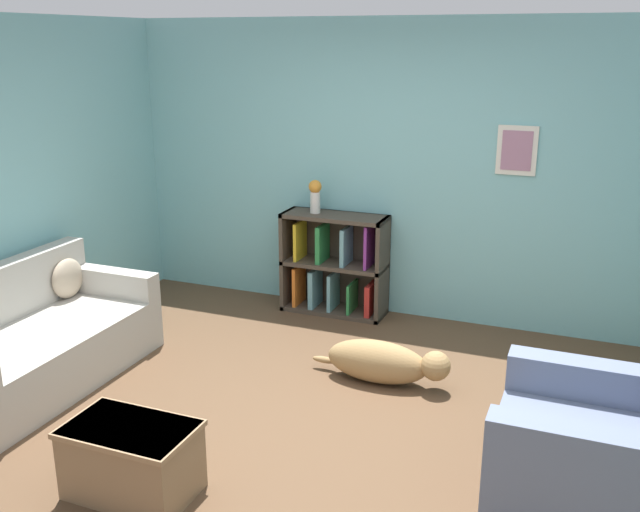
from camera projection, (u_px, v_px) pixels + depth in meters
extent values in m
plane|color=brown|center=(297.00, 427.00, 4.63)|extent=(14.00, 14.00, 0.00)
cube|color=#7AB7BC|center=(399.00, 172.00, 6.24)|extent=(5.60, 0.10, 2.60)
cube|color=silver|center=(517.00, 150.00, 5.76)|extent=(0.32, 0.02, 0.40)
cube|color=#A37089|center=(517.00, 151.00, 5.75)|extent=(0.24, 0.01, 0.32)
cube|color=#ADA89E|center=(39.00, 357.00, 5.17)|extent=(0.89, 1.82, 0.41)
cube|color=#ADA89E|center=(108.00, 282.00, 5.82)|extent=(0.89, 0.16, 0.21)
ellipsoid|color=tan|center=(68.00, 278.00, 5.72)|extent=(0.14, 0.33, 0.33)
cube|color=#42382D|center=(289.00, 258.00, 6.62)|extent=(0.04, 0.34, 0.92)
cube|color=#42382D|center=(383.00, 270.00, 6.29)|extent=(0.04, 0.34, 0.92)
cube|color=#42382D|center=(341.00, 259.00, 6.60)|extent=(0.95, 0.02, 0.92)
cube|color=#42382D|center=(334.00, 309.00, 6.58)|extent=(0.95, 0.34, 0.04)
cube|color=#42382D|center=(334.00, 264.00, 6.45)|extent=(0.95, 0.34, 0.04)
cube|color=#42382D|center=(335.00, 217.00, 6.32)|extent=(0.95, 0.34, 0.04)
cube|color=orange|center=(299.00, 285.00, 6.64)|extent=(0.03, 0.26, 0.39)
cube|color=gold|center=(300.00, 240.00, 6.51)|extent=(0.03, 0.26, 0.35)
cube|color=#60939E|center=(315.00, 288.00, 6.58)|extent=(0.05, 0.26, 0.37)
cube|color=#287A3D|center=(322.00, 243.00, 6.43)|extent=(0.04, 0.26, 0.34)
cube|color=#60939E|center=(333.00, 291.00, 6.52)|extent=(0.03, 0.26, 0.36)
cube|color=#60939E|center=(346.00, 246.00, 6.35)|extent=(0.04, 0.26, 0.34)
cube|color=#287A3D|center=(352.00, 298.00, 6.47)|extent=(0.03, 0.26, 0.29)
cube|color=#7A2D84|center=(369.00, 246.00, 6.26)|extent=(0.03, 0.26, 0.39)
cube|color=#B22823|center=(371.00, 299.00, 6.40)|extent=(0.05, 0.26, 0.30)
cube|color=slate|center=(595.00, 466.00, 3.85)|extent=(1.08, 0.98, 0.41)
cube|color=slate|center=(600.00, 453.00, 3.40)|extent=(1.08, 0.18, 0.22)
cube|color=slate|center=(603.00, 382.00, 4.11)|extent=(1.08, 0.18, 0.22)
cube|color=#846647|center=(132.00, 460.00, 3.90)|extent=(0.69, 0.42, 0.41)
cube|color=#8F6E4D|center=(129.00, 429.00, 3.85)|extent=(0.71, 0.45, 0.03)
ellipsoid|color=#9E7A4C|center=(377.00, 362.00, 5.20)|extent=(0.76, 0.28, 0.32)
sphere|color=#9E7A4C|center=(436.00, 366.00, 5.03)|extent=(0.21, 0.21, 0.21)
ellipsoid|color=#9E7A4C|center=(325.00, 360.00, 5.41)|extent=(0.20, 0.05, 0.05)
cylinder|color=silver|center=(315.00, 202.00, 6.36)|extent=(0.09, 0.09, 0.19)
sphere|color=orange|center=(315.00, 187.00, 6.32)|extent=(0.12, 0.12, 0.12)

